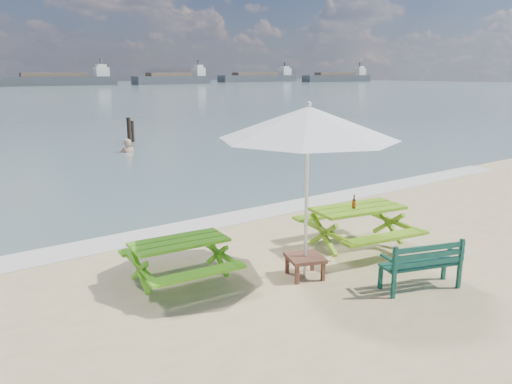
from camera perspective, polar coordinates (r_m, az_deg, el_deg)
foam_strip at (r=10.99m, az=-5.52°, el=-3.55°), size 22.00×0.90×0.01m
picnic_table_left at (r=7.93m, az=-8.68°, el=-7.99°), size 1.61×1.76×0.70m
picnic_table_right at (r=9.48m, az=11.48°, el=-4.14°), size 2.00×2.16×0.81m
park_bench at (r=8.10m, az=18.21°, el=-8.87°), size 1.30×0.78×0.76m
side_table at (r=8.15m, az=5.61°, el=-8.42°), size 0.71×0.71×0.36m
patio_umbrella at (r=7.60m, az=6.01°, el=7.86°), size 3.53×3.53×2.74m
beer_bottle at (r=9.23m, az=11.12°, el=-1.35°), size 0.07×0.07×0.25m
swimmer at (r=21.35m, az=-14.42°, el=3.53°), size 0.75×0.59×1.82m
mooring_pilings at (r=23.96m, az=-14.13°, el=6.54°), size 0.58×0.78×1.41m
cargo_ships at (r=142.08m, az=-9.33°, el=12.59°), size 158.05×21.10×4.40m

